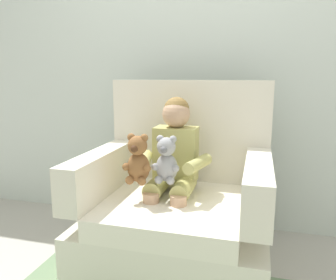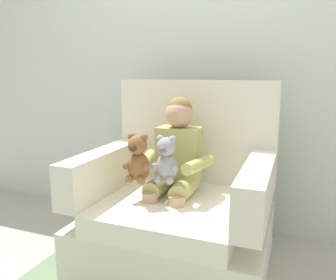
{
  "view_description": "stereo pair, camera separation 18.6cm",
  "coord_description": "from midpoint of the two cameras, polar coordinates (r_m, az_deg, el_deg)",
  "views": [
    {
      "loc": [
        0.44,
        -1.81,
        1.16
      ],
      "look_at": [
        -0.04,
        -0.05,
        0.81
      ],
      "focal_mm": 35.42,
      "sensor_mm": 36.0,
      "label": 1
    },
    {
      "loc": [
        0.62,
        -1.75,
        1.16
      ],
      "look_at": [
        -0.04,
        -0.05,
        0.81
      ],
      "focal_mm": 35.42,
      "sensor_mm": 36.0,
      "label": 2
    }
  ],
  "objects": [
    {
      "name": "armchair",
      "position": [
        2.07,
        4.67,
        -11.98
      ],
      "size": [
        1.06,
        0.91,
        1.13
      ],
      "color": "silver",
      "rests_on": "ground"
    },
    {
      "name": "plush_grey",
      "position": [
        1.87,
        2.53,
        -3.59
      ],
      "size": [
        0.16,
        0.13,
        0.27
      ],
      "rotation": [
        0.0,
        0.0,
        -0.33
      ],
      "color": "#9E9EA3",
      "rests_on": "armchair"
    },
    {
      "name": "back_wall",
      "position": [
        2.57,
        9.46,
        13.92
      ],
      "size": [
        6.0,
        0.1,
        2.6
      ],
      "primitive_type": "cube",
      "color": "silver",
      "rests_on": "ground"
    },
    {
      "name": "seated_child",
      "position": [
        2.0,
        3.92,
        -3.31
      ],
      "size": [
        0.45,
        0.39,
        0.82
      ],
      "rotation": [
        0.0,
        0.0,
        -0.03
      ],
      "color": "tan",
      "rests_on": "armchair"
    },
    {
      "name": "plush_brown",
      "position": [
        1.87,
        -2.39,
        -3.38
      ],
      "size": [
        0.17,
        0.14,
        0.28
      ],
      "rotation": [
        0.0,
        0.0,
        -0.2
      ],
      "color": "brown",
      "rests_on": "armchair"
    },
    {
      "name": "ground_plane",
      "position": [
        2.19,
        4.09,
        -21.06
      ],
      "size": [
        8.0,
        8.0,
        0.0
      ],
      "primitive_type": "plane",
      "color": "#ADA89E"
    }
  ]
}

